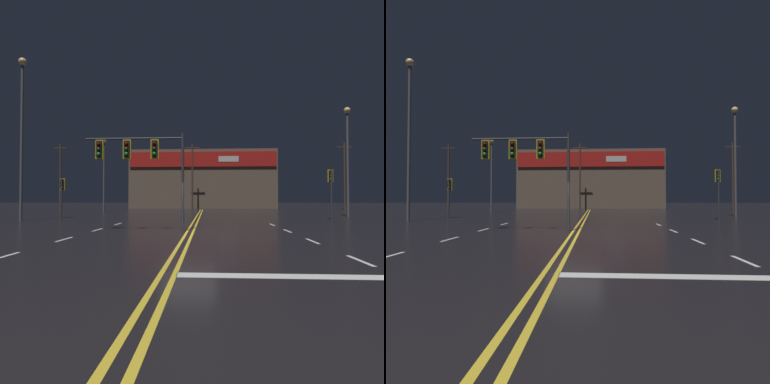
# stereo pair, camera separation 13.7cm
# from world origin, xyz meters

# --- Properties ---
(ground_plane) EXTENTS (200.00, 200.00, 0.00)m
(ground_plane) POSITION_xyz_m (0.00, 0.00, 0.00)
(ground_plane) COLOR black
(road_markings) EXTENTS (14.53, 60.00, 0.01)m
(road_markings) POSITION_xyz_m (0.94, -1.37, 0.00)
(road_markings) COLOR gold
(road_markings) RESTS_ON ground
(traffic_signal_median) EXTENTS (5.05, 0.36, 4.94)m
(traffic_signal_median) POSITION_xyz_m (-2.60, 1.39, 3.86)
(traffic_signal_median) COLOR #38383D
(traffic_signal_median) RESTS_ON ground
(traffic_signal_corner_northeast) EXTENTS (0.42, 0.36, 3.90)m
(traffic_signal_corner_northeast) POSITION_xyz_m (10.44, 10.22, 2.87)
(traffic_signal_corner_northeast) COLOR #38383D
(traffic_signal_corner_northeast) RESTS_ON ground
(traffic_signal_corner_northwest) EXTENTS (0.42, 0.36, 3.31)m
(traffic_signal_corner_northwest) POSITION_xyz_m (-11.22, 10.67, 2.43)
(traffic_signal_corner_northwest) COLOR #38383D
(traffic_signal_corner_northwest) RESTS_ON ground
(streetlight_median_approach) EXTENTS (0.56, 0.56, 9.87)m
(streetlight_median_approach) POSITION_xyz_m (13.43, 13.92, 6.26)
(streetlight_median_approach) COLOR #59595E
(streetlight_median_approach) RESTS_ON ground
(streetlight_far_right) EXTENTS (0.56, 0.56, 11.93)m
(streetlight_far_right) POSITION_xyz_m (-12.66, 7.42, 7.38)
(streetlight_far_right) COLOR #59595E
(streetlight_far_right) RESTS_ON ground
(streetlight_far_median) EXTENTS (0.56, 0.56, 8.79)m
(streetlight_far_median) POSITION_xyz_m (-11.47, 21.36, 5.67)
(streetlight_far_median) COLOR #59595E
(streetlight_far_median) RESTS_ON ground
(building_backdrop) EXTENTS (24.01, 10.23, 9.63)m
(building_backdrop) POSITION_xyz_m (0.00, 39.39, 4.83)
(building_backdrop) COLOR brown
(building_backdrop) RESTS_ON ground
(utility_pole_row) EXTENTS (45.38, 0.26, 10.14)m
(utility_pole_row) POSITION_xyz_m (-0.98, 31.78, 5.20)
(utility_pole_row) COLOR #4C3828
(utility_pole_row) RESTS_ON ground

